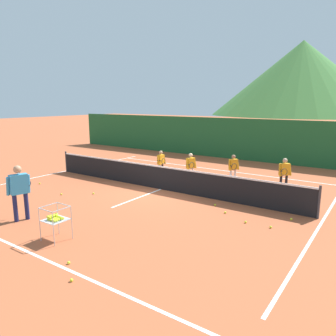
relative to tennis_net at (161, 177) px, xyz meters
The scene contains 25 objects.
ground_plane 0.50m from the tennis_net, ahead, with size 120.00×120.00×0.00m, color #B25633.
line_baseline_near 6.41m from the tennis_net, 90.00° to the right, with size 12.27×0.08×0.01m, color white.
line_baseline_far 4.84m from the tennis_net, 90.00° to the left, with size 12.27×0.08×0.01m, color white.
line_sideline_west 6.15m from the tennis_net, behind, with size 0.08×11.20×0.01m, color white.
line_sideline_east 6.15m from the tennis_net, ahead, with size 0.08×11.20×0.01m, color white.
line_service_center 0.50m from the tennis_net, ahead, with size 0.08×5.73×0.01m, color white.
tennis_net is the anchor object (origin of this frame).
instructor 5.47m from the tennis_net, 104.99° to the right, with size 0.44×0.83×1.70m.
student_0 2.26m from the tennis_net, 125.59° to the left, with size 0.40×0.61×1.26m.
student_1 1.74m from the tennis_net, 75.90° to the left, with size 0.42×0.70×1.31m.
student_2 3.27m from the tennis_net, 50.94° to the left, with size 0.41×0.70×1.29m.
student_3 4.93m from the tennis_net, 30.95° to the left, with size 0.48×0.71×1.35m.
ball_cart 5.59m from the tennis_net, 83.41° to the right, with size 0.58×0.58×0.90m.
tennis_ball_0 6.54m from the tennis_net, 72.48° to the right, with size 0.07×0.07×0.07m, color yellow.
tennis_ball_1 2.75m from the tennis_net, 129.97° to the right, with size 0.07×0.07×0.07m, color yellow.
tennis_ball_2 5.28m from the tennis_net, 17.64° to the right, with size 0.07×0.07×0.07m, color yellow.
tennis_ball_3 5.39m from the tennis_net, ahead, with size 0.07×0.07×0.07m, color yellow.
tennis_ball_4 3.65m from the tennis_net, 19.18° to the right, with size 0.07×0.07×0.07m, color yellow.
tennis_ball_5 3.95m from the tennis_net, 133.30° to the right, with size 0.07×0.07×0.07m, color yellow.
tennis_ball_6 7.15m from the tennis_net, 68.71° to the right, with size 0.07×0.07×0.07m, color yellow.
tennis_ball_7 2.93m from the tennis_net, 13.65° to the right, with size 0.07×0.07×0.07m, color yellow.
tennis_ball_8 4.60m from the tennis_net, 20.81° to the right, with size 0.07×0.07×0.07m, color yellow.
tennis_ball_9 5.40m from the tennis_net, 154.31° to the right, with size 0.07×0.07×0.07m, color yellow.
windscreen_fence 8.41m from the tennis_net, 90.00° to the left, with size 26.98×0.08×2.53m, color #1E5B2D.
hill_0 81.21m from the tennis_net, 99.33° to the left, with size 44.85×44.85×18.61m, color #427A38.
Camera 1 is at (7.53, -10.39, 3.55)m, focal length 34.56 mm.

